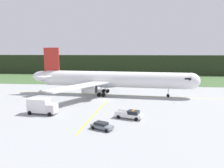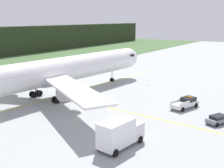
% 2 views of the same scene
% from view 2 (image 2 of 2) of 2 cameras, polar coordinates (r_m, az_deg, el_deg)
% --- Properties ---
extents(ground, '(320.00, 320.00, 0.00)m').
position_cam_2_polar(ground, '(53.85, -5.66, -3.89)').
color(ground, '#979C9D').
extents(taxiway_centerline_main, '(72.40, 6.08, 0.01)m').
position_cam_2_polar(taxiway_centerline_main, '(60.16, -10.04, -2.26)').
color(taxiway_centerline_main, yellow).
rests_on(taxiway_centerline_main, ground).
extents(taxiway_centerline_spur, '(2.44, 26.85, 0.01)m').
position_cam_2_polar(taxiway_centerline_spur, '(47.32, 6.88, -6.27)').
color(taxiway_centerline_spur, yellow).
rests_on(taxiway_centerline_spur, ground).
extents(airliner, '(54.88, 43.63, 15.27)m').
position_cam_2_polar(airliner, '(58.67, -10.68, 2.36)').
color(airliner, white).
rests_on(airliner, ground).
extents(ops_pickup_truck, '(6.06, 3.56, 1.94)m').
position_cam_2_polar(ops_pickup_truck, '(52.80, 14.00, -3.53)').
color(ops_pickup_truck, white).
rests_on(ops_pickup_truck, ground).
extents(catering_truck, '(6.80, 3.33, 3.70)m').
position_cam_2_polar(catering_truck, '(35.78, 1.53, -9.36)').
color(catering_truck, silver).
rests_on(catering_truck, ground).
extents(staff_car, '(4.44, 3.29, 1.30)m').
position_cam_2_polar(staff_car, '(46.63, 19.86, -6.34)').
color(staff_car, slate).
rests_on(staff_car, ground).
extents(taxiway_edge_light_east, '(0.12, 0.12, 0.50)m').
position_cam_2_polar(taxiway_edge_light_east, '(68.01, 6.78, -0.20)').
color(taxiway_edge_light_east, yellow).
rests_on(taxiway_edge_light_east, ground).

